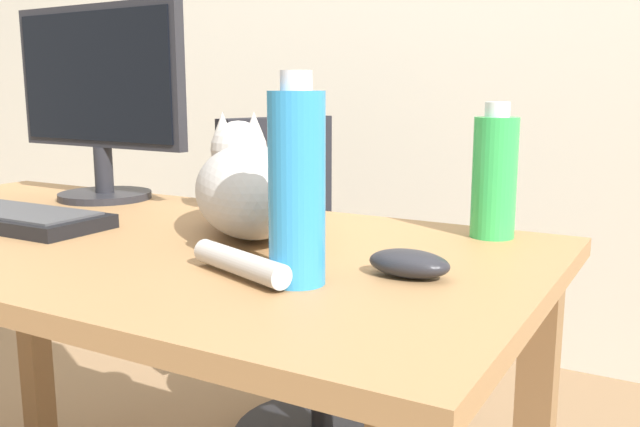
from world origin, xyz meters
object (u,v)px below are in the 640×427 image
object	(u,v)px
office_chair	(310,310)
water_bottle	(494,175)
monitor	(99,95)
cat	(248,185)
computer_mouse	(409,263)
keyboard	(0,215)
spray_bottle	(297,186)

from	to	relation	value
office_chair	water_bottle	world-z (taller)	water_bottle
monitor	water_bottle	size ratio (longest dim) A/B	2.18
cat	computer_mouse	xyz separation A→B (m)	(0.34, -0.13, -0.06)
cat	water_bottle	world-z (taller)	water_bottle
monitor	cat	distance (m)	0.52
keyboard	water_bottle	bearing A→B (deg)	21.76
keyboard	cat	distance (m)	0.47
keyboard	spray_bottle	distance (m)	0.68
monitor	water_bottle	distance (m)	0.86
office_chair	water_bottle	xyz separation A→B (m)	(0.59, -0.41, 0.45)
water_bottle	spray_bottle	world-z (taller)	spray_bottle
monitor	cat	bearing A→B (deg)	-14.81
monitor	computer_mouse	size ratio (longest dim) A/B	4.37
office_chair	computer_mouse	distance (m)	0.97
keyboard	cat	xyz separation A→B (m)	(0.44, 0.16, 0.07)
monitor	computer_mouse	bearing A→B (deg)	-17.11
computer_mouse	cat	bearing A→B (deg)	159.77
computer_mouse	water_bottle	size ratio (longest dim) A/B	0.50
monitor	keyboard	distance (m)	0.36
office_chair	spray_bottle	size ratio (longest dim) A/B	3.35
monitor	spray_bottle	world-z (taller)	monitor
office_chair	monitor	size ratio (longest dim) A/B	1.83
monitor	spray_bottle	bearing A→B (deg)	-26.15
water_bottle	computer_mouse	bearing A→B (deg)	-95.35
keyboard	cat	size ratio (longest dim) A/B	0.91
spray_bottle	cat	bearing A→B (deg)	136.21
monitor	keyboard	bearing A→B (deg)	-81.99
keyboard	spray_bottle	world-z (taller)	spray_bottle
keyboard	computer_mouse	distance (m)	0.78
office_chair	cat	world-z (taller)	cat
computer_mouse	water_bottle	world-z (taller)	water_bottle
computer_mouse	spray_bottle	xyz separation A→B (m)	(-0.11, -0.10, 0.11)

